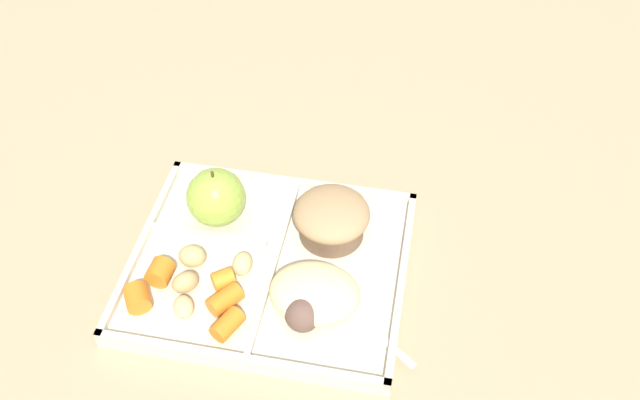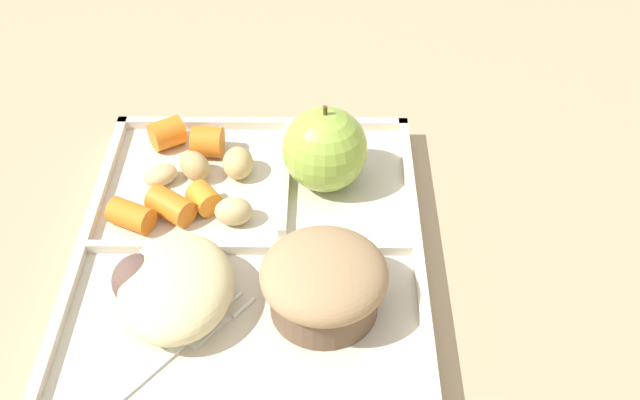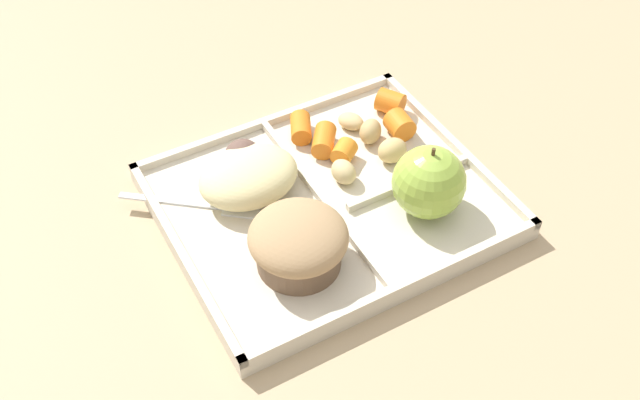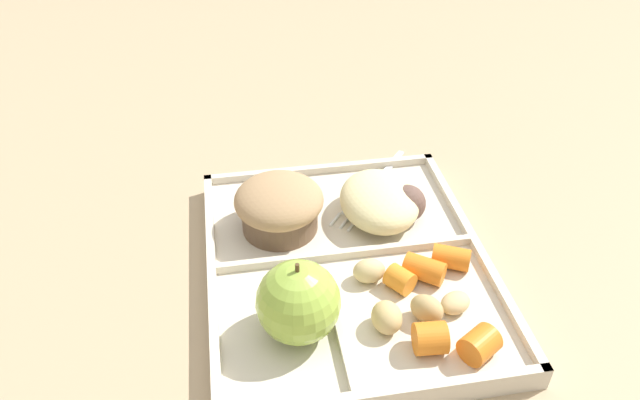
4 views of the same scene
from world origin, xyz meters
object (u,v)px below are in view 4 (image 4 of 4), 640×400
object	(u,v)px
plastic_fork	(367,195)
lunch_tray	(347,267)
green_apple	(298,302)
bran_muffin	(279,206)

from	to	relation	value
plastic_fork	lunch_tray	bearing A→B (deg)	156.84
lunch_tray	green_apple	bearing A→B (deg)	143.03
plastic_fork	green_apple	bearing A→B (deg)	150.43
green_apple	lunch_tray	bearing A→B (deg)	-36.97
green_apple	plastic_fork	size ratio (longest dim) A/B	0.57
green_apple	bran_muffin	xyz separation A→B (m)	(0.14, 0.00, -0.01)
lunch_tray	green_apple	size ratio (longest dim) A/B	4.04
bran_muffin	lunch_tray	bearing A→B (deg)	-137.72
bran_muffin	plastic_fork	distance (m)	0.11
lunch_tray	green_apple	world-z (taller)	green_apple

